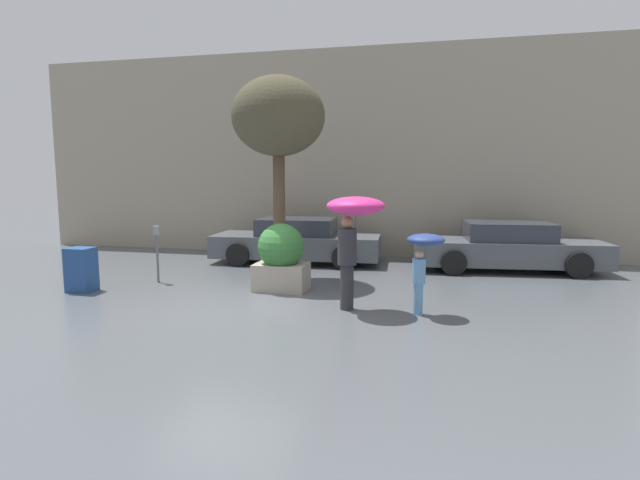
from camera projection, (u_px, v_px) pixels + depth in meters
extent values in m
plane|color=#51565B|center=(230.00, 306.00, 9.03)|extent=(40.00, 40.00, 0.00)
cube|color=#9E937F|center=(315.00, 154.00, 14.93)|extent=(18.00, 0.30, 6.00)
cube|color=#9E9384|center=(281.00, 277.00, 10.31)|extent=(1.07, 0.74, 0.55)
sphere|color=#337033|center=(281.00, 246.00, 10.23)|extent=(0.95, 0.95, 0.95)
cylinder|color=#2D2D33|center=(347.00, 287.00, 8.79)|extent=(0.23, 0.23, 0.80)
cylinder|color=#2D2D33|center=(347.00, 247.00, 8.69)|extent=(0.33, 0.33, 0.64)
sphere|color=#997056|center=(347.00, 222.00, 8.64)|extent=(0.22, 0.22, 0.22)
cylinder|color=#4C4C51|center=(356.00, 226.00, 8.59)|extent=(0.02, 0.02, 0.68)
ellipsoid|color=#E02D84|center=(356.00, 206.00, 8.54)|extent=(1.01, 1.01, 0.32)
cylinder|color=#669ED1|center=(418.00, 299.00, 8.49)|extent=(0.16, 0.16, 0.54)
cylinder|color=#669ED1|center=(419.00, 271.00, 8.42)|extent=(0.22, 0.22, 0.43)
sphere|color=tan|center=(419.00, 254.00, 8.39)|extent=(0.15, 0.15, 0.15)
cylinder|color=#4C4C51|center=(425.00, 255.00, 8.36)|extent=(0.02, 0.02, 0.52)
ellipsoid|color=navy|center=(426.00, 240.00, 8.32)|extent=(0.63, 0.63, 0.20)
cube|color=#4C5156|center=(297.00, 245.00, 13.66)|extent=(4.59, 2.08, 0.59)
cube|color=#2D333D|center=(297.00, 226.00, 13.59)|extent=(2.11, 1.66, 0.45)
cylinder|color=black|center=(238.00, 255.00, 13.03)|extent=(0.62, 0.26, 0.61)
cylinder|color=black|center=(258.00, 245.00, 14.79)|extent=(0.62, 0.26, 0.61)
cylinder|color=black|center=(344.00, 257.00, 12.57)|extent=(0.62, 0.26, 0.61)
cylinder|color=black|center=(351.00, 247.00, 14.33)|extent=(0.62, 0.26, 0.61)
cube|color=#4C5156|center=(506.00, 251.00, 12.53)|extent=(4.68, 2.21, 0.59)
cube|color=#2D333D|center=(507.00, 231.00, 12.47)|extent=(2.17, 1.71, 0.45)
cylinder|color=black|center=(453.00, 262.00, 11.86)|extent=(0.63, 0.28, 0.61)
cylinder|color=black|center=(445.00, 251.00, 13.63)|extent=(0.63, 0.28, 0.61)
cylinder|color=black|center=(579.00, 265.00, 11.48)|extent=(0.63, 0.28, 0.61)
cylinder|color=black|center=(553.00, 253.00, 13.25)|extent=(0.63, 0.28, 0.61)
cylinder|color=brown|center=(279.00, 212.00, 11.20)|extent=(0.27, 0.27, 3.08)
ellipsoid|color=#4C4733|center=(278.00, 116.00, 10.93)|extent=(2.05, 2.05, 1.74)
cylinder|color=#595B60|center=(158.00, 259.00, 11.00)|extent=(0.05, 0.05, 1.06)
cylinder|color=gray|center=(156.00, 231.00, 10.92)|extent=(0.14, 0.14, 0.20)
cube|color=navy|center=(81.00, 270.00, 10.16)|extent=(0.50, 0.44, 0.90)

